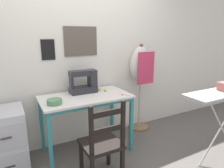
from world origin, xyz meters
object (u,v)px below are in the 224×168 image
object	(u,v)px
sewing_machine	(85,82)
thread_spool_mid_table	(105,90)
wooden_chair	(102,144)
filing_cabinet	(8,141)
dress_form	(141,69)
thread_spool_near_machine	(100,90)
fabric_bowl	(54,102)
scissors	(124,95)

from	to	relation	value
sewing_machine	thread_spool_mid_table	size ratio (longest dim) A/B	9.94
wooden_chair	filing_cabinet	size ratio (longest dim) A/B	1.23
filing_cabinet	dress_form	xyz separation A→B (m)	(1.94, 0.18, 0.64)
thread_spool_near_machine	thread_spool_mid_table	distance (m)	0.08
thread_spool_mid_table	wooden_chair	size ratio (longest dim) A/B	0.04
filing_cabinet	dress_form	distance (m)	2.05
fabric_bowl	filing_cabinet	size ratio (longest dim) A/B	0.23
sewing_machine	thread_spool_near_machine	world-z (taller)	sewing_machine
fabric_bowl	thread_spool_mid_table	bearing A→B (deg)	14.04
fabric_bowl	dress_form	distance (m)	1.48
scissors	thread_spool_near_machine	xyz separation A→B (m)	(-0.20, 0.32, 0.02)
thread_spool_near_machine	wooden_chair	distance (m)	0.86
scissors	wooden_chair	xyz separation A→B (m)	(-0.51, -0.40, -0.35)
sewing_machine	dress_form	world-z (taller)	dress_form
thread_spool_near_machine	dress_form	world-z (taller)	dress_form
thread_spool_near_machine	filing_cabinet	xyz separation A→B (m)	(-1.18, -0.08, -0.42)
fabric_bowl	dress_form	size ratio (longest dim) A/B	0.12
dress_form	thread_spool_near_machine	bearing A→B (deg)	-172.06
sewing_machine	filing_cabinet	xyz separation A→B (m)	(-0.98, -0.12, -0.55)
thread_spool_near_machine	sewing_machine	bearing A→B (deg)	169.14
scissors	dress_form	world-z (taller)	dress_form
thread_spool_mid_table	wooden_chair	xyz separation A→B (m)	(-0.36, -0.66, -0.37)
sewing_machine	dress_form	xyz separation A→B (m)	(0.96, 0.07, 0.09)
fabric_bowl	sewing_machine	bearing A→B (deg)	30.80
fabric_bowl	thread_spool_near_machine	world-z (taller)	fabric_bowl
sewing_machine	thread_spool_near_machine	xyz separation A→B (m)	(0.20, -0.04, -0.13)
thread_spool_mid_table	fabric_bowl	bearing A→B (deg)	-165.96
wooden_chair	dress_form	distance (m)	1.47
fabric_bowl	wooden_chair	xyz separation A→B (m)	(0.36, -0.48, -0.38)
thread_spool_mid_table	dress_form	size ratio (longest dim) A/B	0.03
thread_spool_near_machine	dress_form	bearing A→B (deg)	7.94
fabric_bowl	wooden_chair	size ratio (longest dim) A/B	0.18
thread_spool_mid_table	dress_form	distance (m)	0.76
sewing_machine	thread_spool_mid_table	bearing A→B (deg)	-20.77
sewing_machine	scissors	distance (m)	0.56
scissors	thread_spool_mid_table	xyz separation A→B (m)	(-0.14, 0.26, 0.01)
thread_spool_near_machine	filing_cabinet	bearing A→B (deg)	-176.19
wooden_chair	fabric_bowl	bearing A→B (deg)	127.00
thread_spool_near_machine	thread_spool_mid_table	bearing A→B (deg)	-45.45
wooden_chair	dress_form	world-z (taller)	dress_form
filing_cabinet	thread_spool_mid_table	bearing A→B (deg)	0.89
fabric_bowl	thread_spool_near_machine	size ratio (longest dim) A/B	4.77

